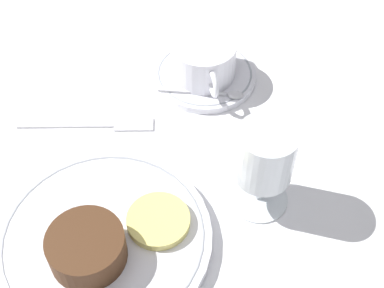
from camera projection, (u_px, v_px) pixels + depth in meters
ground_plane at (146, 228)px, 0.59m from camera, size 3.00×3.00×0.00m
dinner_plate at (105, 238)px, 0.58m from camera, size 0.23×0.23×0.01m
saucer at (205, 74)px, 0.75m from camera, size 0.14×0.14×0.01m
coffee_cup at (203, 59)px, 0.72m from camera, size 0.11×0.09×0.05m
spoon at (210, 93)px, 0.71m from camera, size 0.05×0.11×0.00m
wine_glass at (265, 160)px, 0.56m from camera, size 0.07×0.07×0.11m
fork at (101, 124)px, 0.69m from camera, size 0.05×0.18×0.01m
dessert_cake at (87, 248)px, 0.54m from camera, size 0.08×0.08×0.04m
pineapple_slice at (158, 221)px, 0.58m from camera, size 0.07×0.07×0.01m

